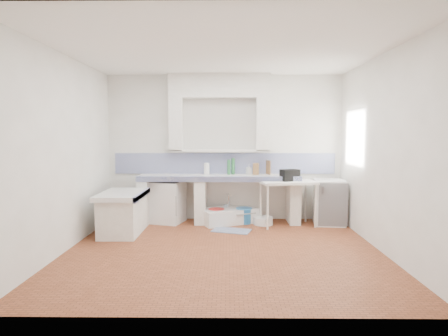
{
  "coord_description": "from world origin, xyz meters",
  "views": [
    {
      "loc": [
        0.07,
        -5.27,
        1.68
      ],
      "look_at": [
        0.0,
        1.0,
        1.1
      ],
      "focal_mm": 29.99,
      "sensor_mm": 36.0,
      "label": 1
    }
  ],
  "objects_px": {
    "stove": "(168,202)",
    "side_table": "(288,203)",
    "fridge": "(329,202)",
    "sink": "(229,216)"
  },
  "relations": [
    {
      "from": "sink",
      "to": "fridge",
      "type": "bearing_deg",
      "value": -27.43
    },
    {
      "from": "side_table",
      "to": "stove",
      "type": "bearing_deg",
      "value": 163.14
    },
    {
      "from": "stove",
      "to": "fridge",
      "type": "height_order",
      "value": "fridge"
    },
    {
      "from": "stove",
      "to": "sink",
      "type": "distance_m",
      "value": 1.18
    },
    {
      "from": "sink",
      "to": "fridge",
      "type": "distance_m",
      "value": 1.88
    },
    {
      "from": "fridge",
      "to": "stove",
      "type": "bearing_deg",
      "value": -175.67
    },
    {
      "from": "side_table",
      "to": "fridge",
      "type": "height_order",
      "value": "fridge"
    },
    {
      "from": "stove",
      "to": "side_table",
      "type": "relative_size",
      "value": 0.79
    },
    {
      "from": "stove",
      "to": "fridge",
      "type": "distance_m",
      "value": 3.01
    },
    {
      "from": "stove",
      "to": "side_table",
      "type": "bearing_deg",
      "value": 10.33
    }
  ]
}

